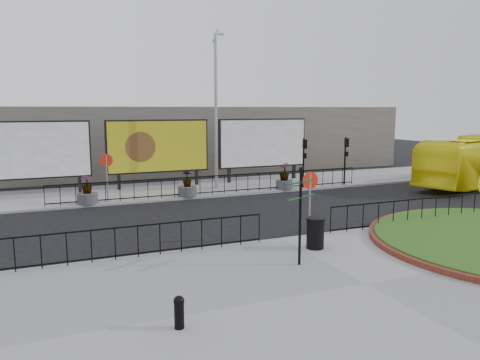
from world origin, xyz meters
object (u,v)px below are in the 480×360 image
planter_b (187,188)px  lamp_post (216,109)px  bus (476,161)px  billboard_mid (158,147)px  planter_c (284,179)px  litter_bin (315,233)px  fingerpost_sign (300,206)px  planter_a (87,194)px  bollard (179,311)px

planter_b → lamp_post: bearing=35.0°
bus → planter_b: bearing=63.0°
planter_b → billboard_mid: bearing=101.4°
bus → planter_c: size_ratio=7.19×
litter_bin → bus: bearing=25.5°
fingerpost_sign → planter_c: bearing=41.4°
billboard_mid → planter_b: (0.72, -3.57, -2.01)m
lamp_post → bus: lamp_post is taller
billboard_mid → planter_a: billboard_mid is taller
bollard → litter_bin: size_ratio=0.70×
planter_c → bollard: bearing=-125.3°
planter_a → lamp_post: bearing=12.0°
fingerpost_sign → bollard: (-4.54, -2.67, -1.42)m
planter_c → bus: bearing=-13.6°
planter_a → planter_c: bearing=0.0°
lamp_post → billboard_mid: bearing=146.7°
bollard → litter_bin: litter_bin is taller
billboard_mid → lamp_post: 4.23m
fingerpost_sign → bus: size_ratio=0.27×
litter_bin → planter_c: planter_c is taller
billboard_mid → lamp_post: (3.01, -1.97, 2.23)m
fingerpost_sign → planter_b: (0.08, 12.29, -1.35)m
lamp_post → litter_bin: size_ratio=8.66×
fingerpost_sign → planter_a: 13.39m
lamp_post → bus: (15.90, -4.56, -3.25)m
lamp_post → planter_b: lamp_post is taller
billboard_mid → fingerpost_sign: 15.89m
fingerpost_sign → litter_bin: fingerpost_sign is taller
billboard_mid → lamp_post: lamp_post is taller
lamp_post → planter_a: size_ratio=6.40×
lamp_post → planter_c: bearing=-23.4°
planter_b → bus: bearing=-9.2°
planter_a → planter_c: 11.21m
lamp_post → bus: size_ratio=0.82×
planter_a → planter_b: planter_a is taller
bollard → litter_bin: bearing=33.8°
planter_a → planter_b: 5.22m
billboard_mid → litter_bin: size_ratio=5.82×
bollard → planter_c: size_ratio=0.47×
lamp_post → planter_c: size_ratio=5.88×
billboard_mid → bus: size_ratio=0.55×
planter_a → planter_c: planter_c is taller
lamp_post → litter_bin: bearing=-94.6°
lamp_post → fingerpost_sign: lamp_post is taller
bus → planter_b: size_ratio=7.91×
billboard_mid → fingerpost_sign: bearing=-87.7°
planter_a → planter_b: bearing=0.0°
bollard → planter_b: bearing=72.9°
bollard → planter_a: 14.97m
lamp_post → planter_a: bearing=-168.0°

